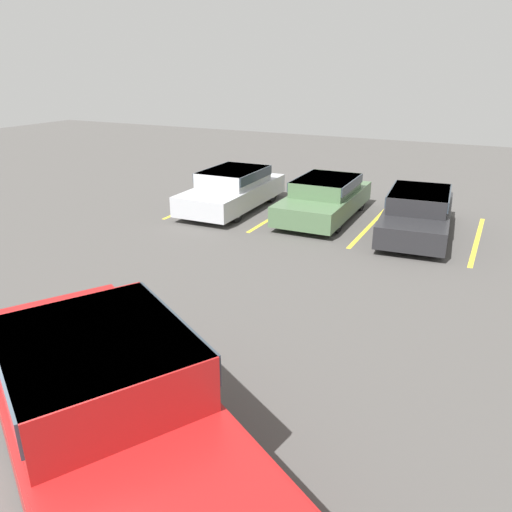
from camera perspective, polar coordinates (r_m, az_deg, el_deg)
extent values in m
plane|color=#4C4947|center=(6.56, -27.07, -24.02)|extent=(60.00, 60.00, 0.00)
cube|color=yellow|center=(17.27, -6.19, 6.09)|extent=(0.12, 4.42, 0.01)
cube|color=yellow|center=(15.93, 2.71, 4.92)|extent=(0.12, 4.42, 0.01)
cube|color=yellow|center=(15.04, 12.91, 3.42)|extent=(0.12, 4.42, 0.01)
cube|color=yellow|center=(14.69, 23.95, 1.68)|extent=(0.12, 4.42, 0.01)
cube|color=#A51919|center=(5.80, -15.93, -19.42)|extent=(5.99, 4.60, 0.91)
cube|color=#A51919|center=(5.58, -17.67, -11.54)|extent=(2.70, 2.58, 0.64)
cube|color=#2D3842|center=(5.51, -17.83, -10.27)|extent=(2.69, 2.61, 0.35)
cylinder|color=black|center=(7.50, -14.19, -11.61)|extent=(0.93, 0.73, 0.89)
cylinder|color=#ADADB2|center=(7.50, -14.19, -11.61)|extent=(0.60, 0.54, 0.49)
cylinder|color=black|center=(7.28, -26.11, -14.41)|extent=(0.93, 0.73, 0.89)
cylinder|color=#ADADB2|center=(7.28, -26.11, -14.41)|extent=(0.60, 0.54, 0.49)
cube|color=#B7BABF|center=(16.36, -2.67, 7.11)|extent=(1.90, 4.54, 0.61)
cube|color=#B7BABF|center=(16.31, -2.55, 9.04)|extent=(1.64, 2.38, 0.49)
cube|color=#2D3842|center=(16.29, -2.56, 9.38)|extent=(1.71, 2.33, 0.29)
cylinder|color=black|center=(14.92, -2.34, 5.15)|extent=(0.22, 0.68, 0.68)
cylinder|color=#ADADB2|center=(14.92, -2.34, 5.15)|extent=(0.22, 0.38, 0.37)
cylinder|color=black|center=(15.69, -7.45, 5.78)|extent=(0.22, 0.68, 0.68)
cylinder|color=#ADADB2|center=(15.69, -7.45, 5.78)|extent=(0.22, 0.38, 0.37)
cylinder|color=black|center=(17.20, 1.72, 7.30)|extent=(0.22, 0.68, 0.68)
cylinder|color=#ADADB2|center=(17.20, 1.72, 7.30)|extent=(0.22, 0.38, 0.37)
cylinder|color=black|center=(17.87, -2.94, 7.80)|extent=(0.22, 0.68, 0.68)
cylinder|color=#ADADB2|center=(17.87, -2.94, 7.80)|extent=(0.22, 0.38, 0.37)
cube|color=#4C6B47|center=(15.53, 7.82, 6.10)|extent=(1.89, 4.47, 0.58)
cube|color=#4C6B47|center=(15.49, 8.02, 8.01)|extent=(1.64, 2.34, 0.45)
cube|color=#2D3842|center=(15.47, 8.04, 8.33)|extent=(1.71, 2.29, 0.27)
cylinder|color=black|center=(14.16, 9.20, 3.96)|extent=(0.22, 0.65, 0.65)
cylinder|color=#ADADB2|center=(14.16, 9.20, 3.96)|extent=(0.22, 0.36, 0.36)
cylinder|color=black|center=(14.66, 3.28, 4.78)|extent=(0.22, 0.65, 0.65)
cylinder|color=#ADADB2|center=(14.66, 3.28, 4.78)|extent=(0.22, 0.36, 0.36)
cylinder|color=black|center=(16.56, 11.81, 6.27)|extent=(0.22, 0.65, 0.65)
cylinder|color=#ADADB2|center=(16.56, 11.81, 6.27)|extent=(0.22, 0.36, 0.36)
cylinder|color=black|center=(16.99, 6.63, 6.94)|extent=(0.22, 0.65, 0.65)
cylinder|color=#ADADB2|center=(16.99, 6.63, 6.94)|extent=(0.22, 0.36, 0.36)
cube|color=#232326|center=(14.54, 17.91, 4.19)|extent=(2.08, 4.58, 0.57)
cube|color=#232326|center=(14.49, 18.17, 6.24)|extent=(1.69, 2.43, 0.47)
cube|color=#2D3842|center=(14.47, 18.21, 6.59)|extent=(1.76, 2.39, 0.28)
cylinder|color=black|center=(13.32, 20.47, 1.72)|extent=(0.27, 0.64, 0.62)
cylinder|color=#ADADB2|center=(13.32, 20.47, 1.72)|extent=(0.26, 0.36, 0.34)
cylinder|color=black|center=(13.40, 14.30, 2.53)|extent=(0.27, 0.64, 0.62)
cylinder|color=#ADADB2|center=(13.40, 14.30, 2.53)|extent=(0.26, 0.36, 0.34)
cylinder|color=black|center=(15.80, 20.87, 4.57)|extent=(0.27, 0.64, 0.62)
cylinder|color=#ADADB2|center=(15.80, 20.87, 4.57)|extent=(0.26, 0.36, 0.34)
cylinder|color=black|center=(15.87, 15.64, 5.24)|extent=(0.27, 0.64, 0.62)
cylinder|color=#ADADB2|center=(15.87, 15.64, 5.24)|extent=(0.26, 0.36, 0.34)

